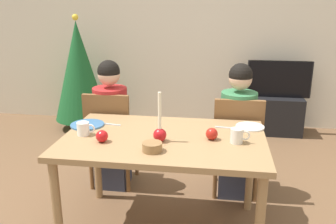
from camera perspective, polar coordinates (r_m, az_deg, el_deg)
The scene contains 19 objects.
back_wall at distance 4.93m, azimuth 4.19°, elevation 13.05°, with size 6.40×0.10×2.60m, color beige.
dining_table at distance 2.53m, azimuth -0.67°, elevation -5.73°, with size 1.40×0.90×0.75m.
chair_left at distance 3.27m, azimuth -9.07°, elevation -3.48°, with size 0.40×0.40×0.90m.
chair_right at distance 3.13m, azimuth 10.85°, elevation -4.51°, with size 0.40×0.40×0.90m.
person_left_child at distance 3.28m, azimuth -8.95°, elevation -2.33°, with size 0.30×0.30×1.17m.
person_right_child at distance 3.14m, azimuth 10.89°, elevation -3.32°, with size 0.30×0.30×1.17m.
tv_stand at distance 4.87m, azimuth 16.69°, elevation -0.42°, with size 0.64×0.40×0.48m, color black.
tv at distance 4.75m, azimuth 17.18°, elevation 4.99°, with size 0.79×0.05×0.46m.
christmas_tree at distance 4.85m, azimuth -13.90°, elevation 6.31°, with size 0.69×0.69×1.50m.
candle_centerpiece at distance 2.40m, azimuth -1.30°, elevation -3.11°, with size 0.09×0.09×0.34m.
plate_left at distance 2.79m, azimuth -12.65°, elevation -1.97°, with size 0.25×0.25×0.01m, color teal.
plate_right at distance 2.75m, azimuth 12.84°, elevation -2.29°, with size 0.21×0.21×0.01m, color white.
mug_left at distance 2.59m, azimuth -13.21°, elevation -2.59°, with size 0.13×0.09×0.09m.
mug_right at distance 2.42m, azimuth 10.91°, elevation -3.71°, with size 0.13×0.08×0.10m.
fork_left at distance 2.78m, azimuth -9.21°, elevation -1.92°, with size 0.18×0.01×0.01m, color silver.
fork_right at distance 2.70m, azimuth 9.35°, elevation -2.48°, with size 0.18×0.01×0.01m, color silver.
bowl_walnuts at distance 2.26m, azimuth -2.51°, elevation -5.54°, with size 0.13×0.13×0.06m, color olive.
apple_near_candle at distance 2.44m, azimuth -10.42°, elevation -3.78°, with size 0.08×0.08×0.08m, color red.
apple_by_left_plate at distance 2.45m, azimuth 6.94°, elevation -3.49°, with size 0.08×0.08×0.08m, color #AB1E14.
Camera 1 is at (0.37, -2.30, 1.65)m, focal length 38.50 mm.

